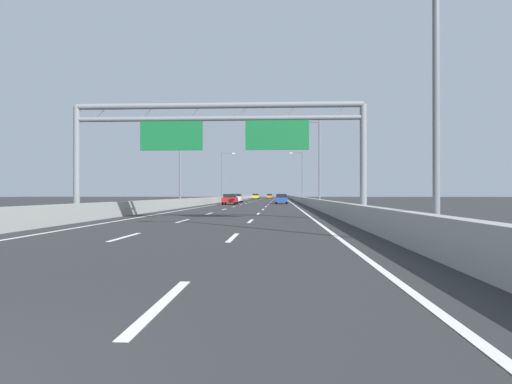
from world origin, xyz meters
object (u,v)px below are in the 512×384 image
Objects in this scene: blue_car at (281,199)px; green_car at (281,198)px; streetlamp_right_mid at (317,158)px; black_car at (280,196)px; streetlamp_right_far at (301,173)px; streetlamp_left_mid at (182,158)px; streetlamp_right_near at (428,52)px; orange_car at (269,196)px; red_car at (230,199)px; yellow_car at (256,196)px; sign_gantry at (219,132)px; white_car at (237,198)px; streetlamp_left_far at (223,173)px.

green_car is (0.05, 18.58, 0.02)m from blue_car.
black_car is (-3.94, 76.72, -4.64)m from streetlamp_right_mid.
streetlamp_left_mid is at bearing -112.02° from streetlamp_right_far.
orange_car is at bearing 93.24° from streetlamp_right_near.
black_car reaches higher than red_car.
orange_car is at bearing 97.58° from streetlamp_right_far.
streetlamp_right_near reaches higher than yellow_car.
streetlamp_right_far reaches higher than blue_car.
streetlamp_left_mid is at bearing -124.46° from blue_car.
sign_gantry is 1.67× the size of streetlamp_right_mid.
black_car is at bearing 82.03° from white_car.
streetlamp_right_near is 53.40m from blue_car.
streetlamp_left_far is 55.42m from orange_car.
orange_car is (-7.28, 54.69, -4.64)m from streetlamp_right_far.
red_car is at bearing -107.26° from green_car.
green_car is 0.89× the size of white_car.
red_car is 79.84m from orange_car.
yellow_car is at bearing 99.33° from green_car.
blue_car is (-3.86, 53.05, -4.67)m from streetlamp_right_near.
sign_gantry is at bearing 123.04° from streetlamp_right_near.
streetlamp_left_mid is 36.74m from green_car.
streetlamp_right_far is at bearing 0.00° from streetlamp_left_far.
streetlamp_right_far reaches higher than black_car.
streetlamp_left_mid is 25.36m from white_car.
streetlamp_left_mid is 92.05m from orange_car.
sign_gantry is 1.67× the size of streetlamp_right_far.
black_car is 0.91× the size of orange_car.
streetlamp_left_far is 2.04× the size of white_car.
green_car reaches higher than blue_car.
sign_gantry is 3.41× the size of white_car.
streetlamp_left_mid is 1.00× the size of streetlamp_right_far.
black_car is at bearing 83.87° from red_car.
streetlamp_right_near is 128.82m from orange_car.
blue_car is 11.27m from white_car.
streetlamp_right_far is at bearing 47.52° from white_car.
orange_car is at bearing 89.95° from sign_gantry.
blue_car is (11.07, 16.13, -4.67)m from streetlamp_left_mid.
yellow_car is 0.98× the size of white_car.
streetlamp_right_mid is at bearing -83.73° from green_car.
yellow_car is at bearing 87.00° from streetlamp_left_mid.
green_car is (-3.81, 34.71, -4.65)m from streetlamp_right_mid.
sign_gantry is 1.67× the size of streetlamp_left_far.
red_car is at bearing -113.52° from streetlamp_right_far.
streetlamp_right_near is 1.00× the size of streetlamp_right_far.
blue_car is 8.24m from red_car.
streetlamp_right_mid is at bearing 0.00° from streetlamp_left_mid.
streetlamp_right_far is (14.93, 36.92, 0.00)m from streetlamp_left_mid.
streetlamp_left_mid is at bearing -90.00° from streetlamp_left_far.
black_car is at bearing 91.99° from streetlamp_right_near.
white_car is (-7.42, -10.05, 0.02)m from green_car.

